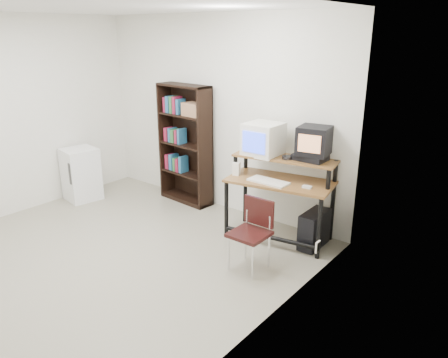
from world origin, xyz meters
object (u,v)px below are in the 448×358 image
Objects in this scene: school_chair at (253,227)px; bookshelf at (186,143)px; crt_tv at (314,141)px; pc_tower at (314,229)px; crt_monitor at (263,139)px; computer_desk at (281,184)px; mini_fridge at (81,174)px.

school_chair is 2.14m from bookshelf.
crt_tv is 0.53× the size of school_chair.
school_chair is at bearing -110.09° from pc_tower.
bookshelf is at bearing 174.78° from pc_tower.
crt_monitor is 0.93× the size of pc_tower.
bookshelf reaches higher than computer_desk.
mini_fridge reaches higher than pc_tower.
computer_desk is 0.65m from pc_tower.
bookshelf is (-1.85, 1.00, 0.42)m from school_chair.
computer_desk is 0.81m from school_chair.
mini_fridge reaches higher than school_chair.
crt_tv is at bearing 137.34° from pc_tower.
computer_desk is 0.56m from crt_monitor.
computer_desk is 1.73m from bookshelf.
pc_tower is at bearing -2.31° from computer_desk.
computer_desk reaches higher than school_chair.
mini_fridge is (-3.11, 0.07, -0.07)m from school_chair.
crt_tv is at bearing 80.88° from school_chair.
computer_desk is at bearing -172.61° from pc_tower.
pc_tower is 0.59× the size of mini_fridge.
mini_fridge is at bearing -139.02° from bookshelf.
bookshelf is 2.20× the size of mini_fridge.
crt_monitor is at bearing -177.76° from crt_tv.
pc_tower is at bearing -1.16° from crt_monitor.
bookshelf is at bearing 46.86° from mini_fridge.
computer_desk is 3.32× the size of crt_tv.
computer_desk is at bearing 100.51° from school_chair.
pc_tower is 0.61× the size of school_chair.
bookshelf is at bearing 171.93° from crt_monitor.
bookshelf reaches higher than crt_tv.
school_chair is at bearing -62.87° from crt_monitor.
pc_tower is 2.25m from bookshelf.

